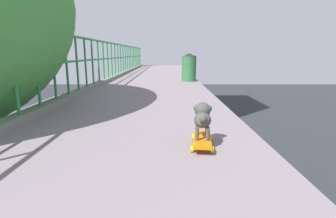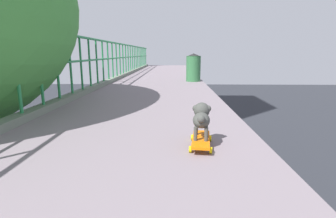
{
  "view_description": "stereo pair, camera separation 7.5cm",
  "coord_description": "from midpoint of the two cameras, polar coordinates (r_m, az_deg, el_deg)",
  "views": [
    {
      "loc": [
        1.73,
        -0.69,
        7.13
      ],
      "look_at": [
        1.73,
        2.47,
        6.45
      ],
      "focal_mm": 27.72,
      "sensor_mm": 36.0,
      "label": 1
    },
    {
      "loc": [
        1.81,
        -0.69,
        7.13
      ],
      "look_at": [
        1.73,
        2.47,
        6.45
      ],
      "focal_mm": 27.72,
      "sensor_mm": 36.0,
      "label": 2
    }
  ],
  "objects": [
    {
      "name": "city_bus",
      "position": [
        21.76,
        -25.66,
        -3.19
      ],
      "size": [
        2.65,
        11.81,
        3.21
      ],
      "color": "white",
      "rests_on": "ground"
    },
    {
      "name": "small_dog",
      "position": [
        2.58,
        6.89,
        -1.63
      ],
      "size": [
        0.2,
        0.39,
        0.33
      ],
      "color": "#424440",
      "rests_on": "toy_skateboard"
    },
    {
      "name": "litter_bin",
      "position": [
        8.58,
        4.49,
        9.17
      ],
      "size": [
        0.48,
        0.48,
        0.9
      ],
      "color": "#326E3F",
      "rests_on": "overpass_deck"
    },
    {
      "name": "toy_skateboard",
      "position": [
        2.59,
        6.8,
        -6.71
      ],
      "size": [
        0.26,
        0.55,
        0.08
      ],
      "color": "orange",
      "rests_on": "overpass_deck"
    }
  ]
}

